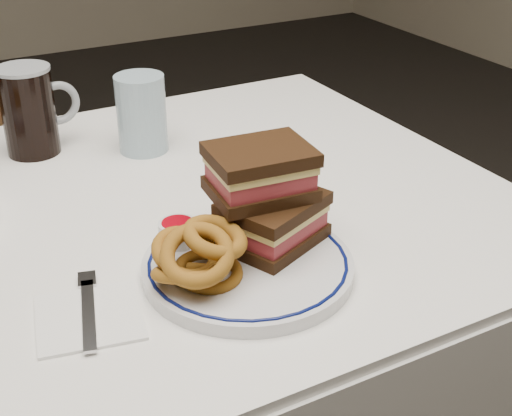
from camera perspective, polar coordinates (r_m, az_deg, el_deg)
name	(u,v)px	position (r m, az deg, el deg)	size (l,w,h in m)	color
dining_table	(88,287)	(1.08, -13.33, -6.14)	(1.27, 0.87, 0.75)	white
main_plate	(248,266)	(0.88, -0.66, -4.64)	(0.26, 0.26, 0.02)	silver
reuben_sandwich	(267,196)	(0.89, 0.86, 0.95)	(0.15, 0.14, 0.13)	black
onion_rings_main	(198,256)	(0.83, -4.63, -3.84)	(0.12, 0.12, 0.09)	brown
ketchup_ramekin	(178,231)	(0.92, -6.26, -1.85)	(0.05, 0.05, 0.03)	silver
beer_mug	(30,110)	(1.25, -17.61, 7.51)	(0.13, 0.09, 0.15)	black
water_glass	(142,114)	(1.22, -9.14, 7.46)	(0.08, 0.08, 0.13)	#95B2C1
napkin_fork	(89,315)	(0.84, -13.23, -8.34)	(0.14, 0.16, 0.01)	white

